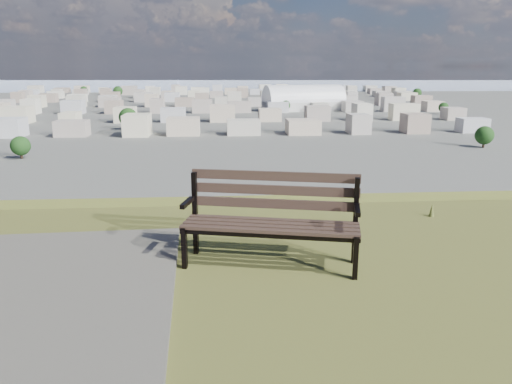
{
  "coord_description": "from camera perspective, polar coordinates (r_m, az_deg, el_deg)",
  "views": [
    {
      "loc": [
        -0.56,
        -3.29,
        27.04
      ],
      "look_at": [
        -0.04,
        3.59,
        25.3
      ],
      "focal_mm": 35.0,
      "sensor_mm": 36.0,
      "label": 1
    }
  ],
  "objects": [
    {
      "name": "arena",
      "position": [
        320.84,
        5.44,
        10.15
      ],
      "size": [
        52.61,
        30.76,
        20.83
      ],
      "rotation": [
        0.0,
        0.0,
        0.21
      ],
      "color": "silver",
      "rests_on": "ground"
    },
    {
      "name": "city_trees",
      "position": [
        324.09,
        -9.01,
        10.07
      ],
      "size": [
        406.52,
        387.2,
        9.98
      ],
      "color": "#322319",
      "rests_on": "ground"
    },
    {
      "name": "gravel_patch",
      "position": [
        4.86,
        -25.67,
        -11.76
      ],
      "size": [
        2.82,
        3.91,
        0.08
      ],
      "primitive_type": "cube",
      "rotation": [
        0.0,
        0.0,
        0.04
      ],
      "color": "#5C5950",
      "rests_on": "hilltop_mesa"
    },
    {
      "name": "bay_water",
      "position": [
        903.7,
        -4.37,
        12.41
      ],
      "size": [
        2400.0,
        700.0,
        0.12
      ],
      "primitive_type": "cube",
      "color": "#8A9DAF",
      "rests_on": "ground"
    },
    {
      "name": "park_bench",
      "position": [
        5.24,
        1.82,
        -2.54
      ],
      "size": [
        1.9,
        0.99,
        0.95
      ],
      "rotation": [
        0.0,
        0.0,
        -0.23
      ],
      "color": "#3A2A21",
      "rests_on": "hilltop_mesa"
    },
    {
      "name": "far_hills",
      "position": [
        1407.52,
        -6.97,
        14.0
      ],
      "size": [
        2050.0,
        340.0,
        60.0
      ],
      "color": "#98A1BD",
      "rests_on": "ground"
    },
    {
      "name": "city_blocks",
      "position": [
        398.44,
        -4.29,
        10.74
      ],
      "size": [
        395.0,
        361.0,
        7.0
      ],
      "color": "beige",
      "rests_on": "ground"
    }
  ]
}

